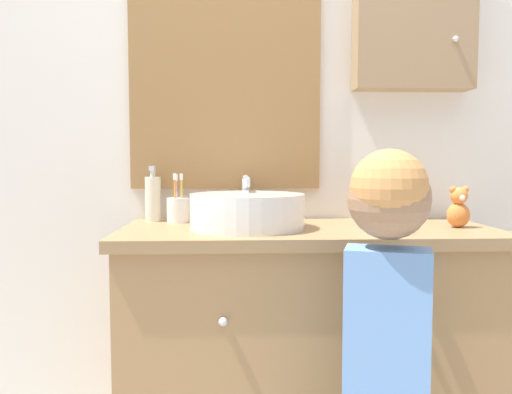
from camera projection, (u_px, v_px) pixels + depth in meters
name	position (u px, v px, depth m)	size (l,w,h in m)	color
wall_back	(301.00, 83.00, 1.81)	(3.20, 0.18, 2.50)	silver
vanity_counter	(307.00, 348.00, 1.60)	(1.17, 0.50, 0.78)	#A37A4C
sink_basin	(247.00, 210.00, 1.55)	(0.35, 0.40, 0.16)	white
toothbrush_holder	(178.00, 209.00, 1.70)	(0.08, 0.08, 0.17)	silver
soap_dispenser	(153.00, 198.00, 1.73)	(0.05, 0.05, 0.19)	beige
child_figure	(388.00, 308.00, 1.14)	(0.30, 0.44, 1.02)	slate
teddy_bear	(459.00, 208.00, 1.56)	(0.07, 0.06, 0.13)	orange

